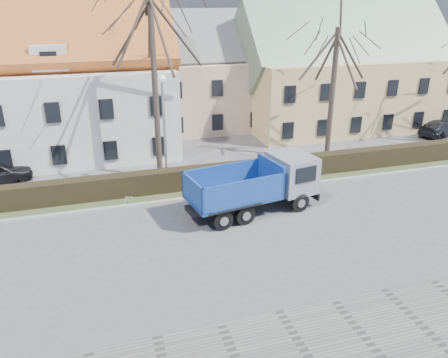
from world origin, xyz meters
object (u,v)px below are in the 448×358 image
object	(u,v)px
cart_frame	(126,201)
parked_car_b	(441,128)
dump_truck	(249,187)
streetlight	(165,132)

from	to	relation	value
cart_frame	parked_car_b	xyz separation A→B (m)	(26.67, 6.16, 0.39)
dump_truck	streetlight	size ratio (longest dim) A/B	1.08
cart_frame	streetlight	bearing A→B (deg)	38.84
dump_truck	streetlight	bearing A→B (deg)	115.95
streetlight	parked_car_b	bearing A→B (deg)	9.47
dump_truck	parked_car_b	distance (m)	22.34
dump_truck	parked_car_b	world-z (taller)	dump_truck
dump_truck	streetlight	world-z (taller)	streetlight
streetlight	parked_car_b	size ratio (longest dim) A/B	1.48
streetlight	cart_frame	world-z (taller)	streetlight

